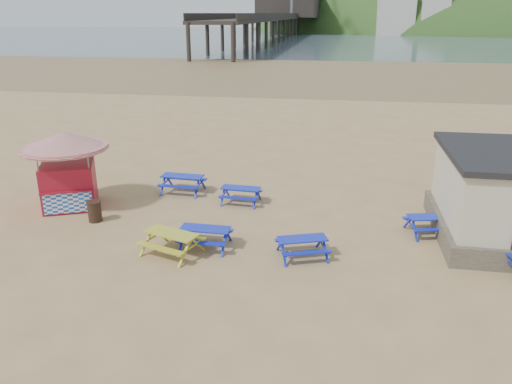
% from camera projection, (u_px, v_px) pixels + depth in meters
% --- Properties ---
extents(ground, '(400.00, 400.00, 0.00)m').
position_uv_depth(ground, '(244.00, 231.00, 18.15)').
color(ground, tan).
rests_on(ground, ground).
extents(wet_sand, '(400.00, 400.00, 0.00)m').
position_uv_depth(wet_sand, '(319.00, 70.00, 69.19)').
color(wet_sand, olive).
rests_on(wet_sand, ground).
extents(sea, '(400.00, 400.00, 0.00)m').
position_uv_depth(sea, '(335.00, 36.00, 175.89)').
color(sea, '#465764').
rests_on(sea, ground).
extents(picnic_table_blue_a, '(1.90, 1.57, 0.76)m').
position_uv_depth(picnic_table_blue_a, '(183.00, 184.00, 22.02)').
color(picnic_table_blue_a, '#1741B6').
rests_on(picnic_table_blue_a, ground).
extents(picnic_table_blue_b, '(1.68, 1.39, 0.67)m').
position_uv_depth(picnic_table_blue_b, '(241.00, 195.00, 20.78)').
color(picnic_table_blue_b, '#1741B6').
rests_on(picnic_table_blue_b, ground).
extents(picnic_table_blue_c, '(1.91, 1.68, 0.68)m').
position_uv_depth(picnic_table_blue_c, '(430.00, 225.00, 17.83)').
color(picnic_table_blue_c, '#1741B6').
rests_on(picnic_table_blue_c, ground).
extents(picnic_table_blue_d, '(1.69, 1.38, 0.70)m').
position_uv_depth(picnic_table_blue_d, '(205.00, 237.00, 16.83)').
color(picnic_table_blue_d, '#1741B6').
rests_on(picnic_table_blue_d, ground).
extents(picnic_table_blue_e, '(1.92, 1.73, 0.66)m').
position_uv_depth(picnic_table_blue_e, '(302.00, 247.00, 16.16)').
color(picnic_table_blue_e, '#1741B6').
rests_on(picnic_table_blue_e, ground).
extents(picnic_table_yellow, '(2.18, 1.96, 0.76)m').
position_uv_depth(picnic_table_yellow, '(172.00, 243.00, 16.35)').
color(picnic_table_yellow, '#AD991D').
rests_on(picnic_table_yellow, ground).
extents(ice_cream_kiosk, '(4.56, 4.56, 3.10)m').
position_uv_depth(ice_cream_kiosk, '(66.00, 160.00, 19.89)').
color(ice_cream_kiosk, maroon).
rests_on(ice_cream_kiosk, ground).
extents(litter_bin, '(0.55, 0.55, 0.80)m').
position_uv_depth(litter_bin, '(95.00, 211.00, 18.91)').
color(litter_bin, '#311C16').
rests_on(litter_bin, ground).
extents(pier, '(24.00, 220.00, 39.29)m').
position_uv_depth(pier, '(287.00, 19.00, 184.51)').
color(pier, black).
rests_on(pier, ground).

